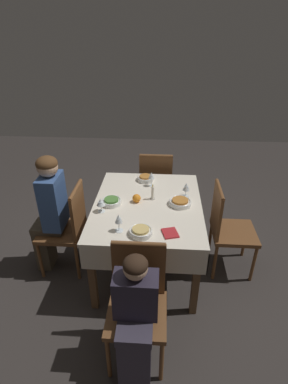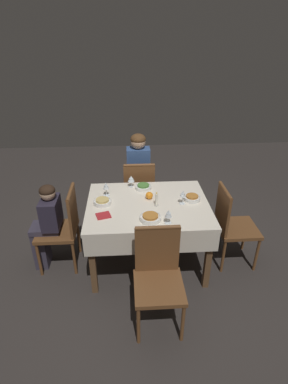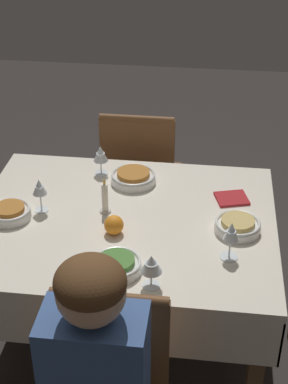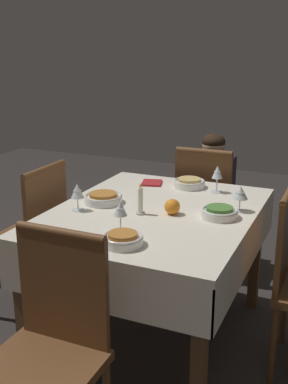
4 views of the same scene
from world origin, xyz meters
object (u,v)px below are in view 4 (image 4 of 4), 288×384
object	(u,v)px
chair_south	(31,233)
wine_glass_north	(240,193)
chair_east	(48,343)
bowl_east	(123,239)
bowl_south	(103,198)
chair_west	(207,204)
wine_glass_west	(217,173)
bowl_north	(220,212)
dining_table	(154,227)
wine_glass_east	(120,210)
napkin_red_folded	(152,183)
wine_glass_south	(77,192)
orange_fruit	(172,207)
person_child_dark	(214,193)
candle_centerpiece	(140,202)
bowl_west	(189,183)

from	to	relation	value
chair_south	wine_glass_north	bearing A→B (deg)	99.34
chair_east	bowl_east	size ratio (longest dim) A/B	5.27
bowl_south	chair_west	bearing A→B (deg)	160.44
chair_south	wine_glass_west	world-z (taller)	chair_south
bowl_north	wine_glass_west	size ratio (longest dim) A/B	1.15
dining_table	chair_south	size ratio (longest dim) A/B	1.36
wine_glass_east	napkin_red_folded	distance (m)	0.85
chair_south	wine_glass_south	bearing A→B (deg)	72.36
dining_table	wine_glass_west	bearing A→B (deg)	154.78
chair_south	orange_fruit	bearing A→B (deg)	90.59
bowl_south	person_child_dark	bearing A→B (deg)	163.36
dining_table	bowl_south	xyz separation A→B (m)	(-0.00, -0.31, 0.12)
bowl_south	wine_glass_south	world-z (taller)	wine_glass_south
wine_glass_south	orange_fruit	xyz separation A→B (m)	(-0.14, 0.47, -0.06)
orange_fruit	napkin_red_folded	distance (m)	0.58
candle_centerpiece	bowl_east	bearing A→B (deg)	13.40
wine_glass_east	orange_fruit	bearing A→B (deg)	159.67
bowl_west	orange_fruit	size ratio (longest dim) A/B	2.36
wine_glass_west	bowl_north	bearing A→B (deg)	17.49
bowl_west	bowl_south	bearing A→B (deg)	-35.22
orange_fruit	bowl_west	bearing A→B (deg)	-171.19
bowl_north	bowl_south	xyz separation A→B (m)	(0.03, -0.65, -0.00)
bowl_west	orange_fruit	xyz separation A→B (m)	(0.50, 0.08, 0.01)
dining_table	napkin_red_folded	distance (m)	0.51
chair_west	chair_south	distance (m)	1.25
wine_glass_north	bowl_south	xyz separation A→B (m)	(0.16, -0.72, -0.07)
person_child_dark	dining_table	bearing A→B (deg)	88.99
bowl_west	chair_south	bearing A→B (deg)	-57.98
wine_glass_south	orange_fruit	size ratio (longest dim) A/B	1.83
orange_fruit	chair_east	bearing A→B (deg)	-10.05
candle_centerpiece	orange_fruit	size ratio (longest dim) A/B	2.03
bowl_north	wine_glass_east	xyz separation A→B (m)	(0.39, -0.36, 0.09)
dining_table	bowl_west	world-z (taller)	bowl_west
chair_east	orange_fruit	xyz separation A→B (m)	(-0.90, 0.16, 0.29)
chair_south	napkin_red_folded	xyz separation A→B (m)	(-0.49, 0.58, 0.25)
dining_table	wine_glass_east	xyz separation A→B (m)	(0.36, -0.02, 0.21)
wine_glass_east	wine_glass_south	world-z (taller)	wine_glass_east
bowl_south	orange_fruit	xyz separation A→B (m)	(0.03, 0.41, 0.01)
chair_south	wine_glass_south	distance (m)	0.56
bowl_west	wine_glass_south	xyz separation A→B (m)	(0.64, -0.40, 0.07)
bowl_north	wine_glass_east	size ratio (longest dim) A/B	1.19
person_child_dark	wine_glass_north	size ratio (longest dim) A/B	7.39
chair_west	person_child_dark	xyz separation A→B (m)	(-0.17, -0.00, 0.03)
bowl_north	orange_fruit	distance (m)	0.24
dining_table	wine_glass_east	bearing A→B (deg)	-3.01
bowl_west	wine_glass_north	bearing A→B (deg)	50.66
chair_south	napkin_red_folded	bearing A→B (deg)	130.25
wine_glass_east	wine_glass_south	xyz separation A→B (m)	(-0.20, -0.35, -0.01)
wine_glass_east	candle_centerpiece	world-z (taller)	candle_centerpiece
chair_south	wine_glass_south	xyz separation A→B (m)	(0.13, 0.42, 0.35)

